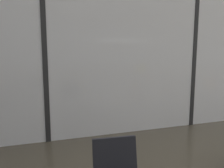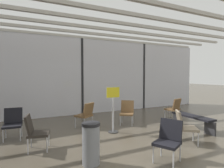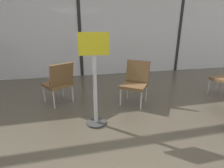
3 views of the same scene
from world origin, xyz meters
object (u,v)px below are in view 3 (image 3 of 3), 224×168
Objects in this scene: lounge_chair_2 at (59,81)px; info_sign at (95,84)px; lounge_chair_5 at (136,80)px; parked_airplane at (58,22)px.

lounge_chair_2 is 0.60× the size of info_sign.
lounge_chair_5 is 0.60× the size of info_sign.
lounge_chair_2 is 1.13m from info_sign.
lounge_chair_5 is 1.15m from info_sign.
info_sign is at bearing 90.69° from lounge_chair_2.
info_sign is (-0.91, -0.66, 0.18)m from lounge_chair_5.
parked_airplane is at bearing 97.41° from info_sign.
lounge_chair_5 is at bearing 137.64° from lounge_chair_2.
lounge_chair_5 is at bearing 36.00° from info_sign.
parked_airplane is at bearing -119.16° from lounge_chair_2.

